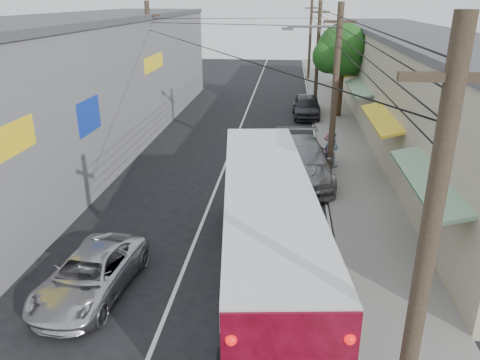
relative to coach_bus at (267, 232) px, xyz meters
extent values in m
cube|color=slate|center=(3.85, 15.90, -1.67)|extent=(3.00, 80.00, 0.12)
cube|color=#B4AB8F|center=(8.35, 17.90, 1.27)|extent=(6.00, 40.00, 6.00)
cube|color=#4C4C51|center=(8.35, 17.90, 4.37)|extent=(6.20, 40.00, 0.30)
cube|color=#166630|center=(5.05, 1.90, 1.17)|extent=(1.39, 6.00, 0.46)
cube|color=orange|center=(5.05, 9.90, 1.17)|extent=(1.39, 6.00, 0.46)
cube|color=#166630|center=(5.05, 17.90, 1.17)|extent=(1.39, 6.00, 0.46)
cube|color=orange|center=(5.05, 25.90, 1.17)|extent=(1.39, 6.00, 0.46)
cube|color=#166630|center=(5.05, 33.90, 1.17)|extent=(1.39, 6.00, 0.46)
cube|color=gray|center=(-11.15, 13.90, 1.77)|extent=(7.00, 36.00, 7.00)
cube|color=#4C4C51|center=(-11.15, 13.90, 5.37)|extent=(7.20, 36.00, 0.30)
cube|color=yellow|center=(-7.70, -0.10, 2.47)|extent=(0.12, 3.50, 1.00)
cube|color=#1433A5|center=(-7.70, 5.90, 1.87)|extent=(0.12, 2.20, 1.40)
cube|color=yellow|center=(-7.70, 15.90, 2.77)|extent=(0.12, 4.00, 0.90)
cylinder|color=#473828|center=(2.55, -6.10, 2.27)|extent=(0.28, 0.28, 8.00)
cube|color=#473828|center=(2.55, -6.10, 5.47)|extent=(1.40, 0.12, 0.12)
cylinder|color=#473828|center=(2.55, 8.90, 2.27)|extent=(0.28, 0.28, 8.00)
cube|color=#473828|center=(2.55, 8.90, 5.47)|extent=(1.40, 0.12, 0.12)
cylinder|color=#473828|center=(2.55, 23.90, 2.27)|extent=(0.28, 0.28, 8.00)
cube|color=#473828|center=(2.55, 23.90, 5.47)|extent=(1.40, 0.12, 0.12)
cylinder|color=#473828|center=(2.55, 38.90, 2.27)|extent=(0.28, 0.28, 8.00)
cube|color=#473828|center=(2.55, 38.90, 5.47)|extent=(1.40, 0.12, 0.12)
cylinder|color=#473828|center=(-7.85, 15.90, 2.27)|extent=(0.28, 0.28, 8.00)
cube|color=#473828|center=(-7.85, 15.90, 5.47)|extent=(1.40, 0.12, 0.12)
cylinder|color=#59595E|center=(1.45, 8.90, 5.27)|extent=(2.20, 0.10, 0.10)
cube|color=#59595E|center=(0.35, 8.90, 5.17)|extent=(0.50, 0.18, 0.12)
cylinder|color=#3F2B19|center=(4.15, 21.90, 0.27)|extent=(0.44, 0.44, 4.00)
sphere|color=#134713|center=(4.15, 21.90, 3.07)|extent=(3.60, 3.60, 3.60)
sphere|color=#134713|center=(5.15, 22.50, 2.47)|extent=(2.60, 2.60, 2.60)
sphere|color=#134713|center=(3.25, 21.50, 2.67)|extent=(2.40, 2.40, 2.40)
sphere|color=#134713|center=(4.55, 20.90, 3.47)|extent=(2.20, 2.20, 2.20)
sphere|color=#134713|center=(3.85, 22.80, 3.27)|extent=(2.00, 2.00, 2.00)
cube|color=silver|center=(0.01, -0.10, -0.63)|extent=(3.68, 11.64, 1.81)
cube|color=black|center=(-0.04, 0.38, 0.70)|extent=(3.48, 9.75, 0.95)
cube|color=silver|center=(0.01, -0.10, 1.37)|extent=(3.68, 11.64, 0.48)
sphere|color=red|center=(-0.32, -5.94, 1.04)|extent=(0.21, 0.21, 0.21)
sphere|color=red|center=(1.67, -5.71, 1.04)|extent=(0.21, 0.21, 0.21)
cylinder|color=black|center=(-1.50, 2.61, -1.25)|extent=(0.39, 0.98, 0.95)
cylinder|color=black|center=(0.87, 2.88, -1.25)|extent=(0.39, 0.98, 0.95)
cylinder|color=black|center=(-1.66, 4.03, -1.25)|extent=(0.39, 0.98, 0.95)
cylinder|color=black|center=(0.70, 4.30, -1.25)|extent=(0.39, 0.98, 0.95)
imported|color=silver|center=(-5.05, -1.10, -1.10)|extent=(2.49, 4.69, 1.26)
imported|color=gray|center=(1.24, 8.90, -0.80)|extent=(3.08, 6.55, 1.85)
imported|color=#29292E|center=(1.80, 21.62, -0.96)|extent=(1.97, 4.56, 1.53)
imported|color=black|center=(1.95, 23.02, -1.08)|extent=(1.81, 4.04, 1.29)
imported|color=#C16679|center=(2.75, 11.54, -0.68)|extent=(0.72, 0.53, 1.85)
imported|color=#99B7DE|center=(2.75, 10.73, -0.72)|extent=(1.09, 1.03, 1.77)
camera|label=1|loc=(0.48, -12.23, 6.39)|focal=35.00mm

